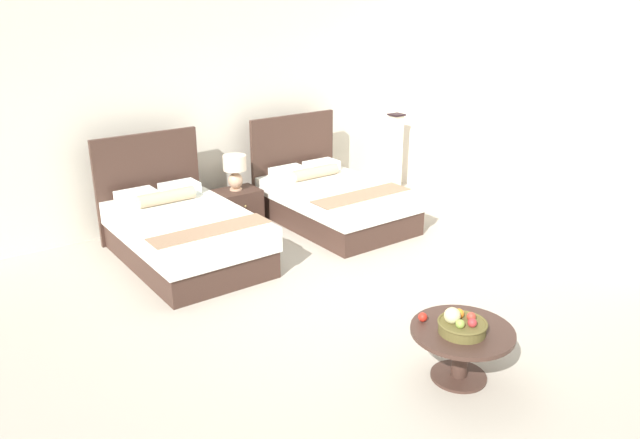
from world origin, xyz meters
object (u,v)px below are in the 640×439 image
floor_lamp_corner (395,152)px  bed_near_window (183,233)px  table_lamp (235,168)px  fruit_bowl (461,325)px  bed_near_corner (332,200)px  loose_apple (423,317)px  coffee_table (461,342)px  nightstand (237,207)px

floor_lamp_corner → bed_near_window: bearing=-170.5°
table_lamp → fruit_bowl: size_ratio=1.22×
bed_near_corner → loose_apple: bed_near_corner is taller
bed_near_corner → floor_lamp_corner: size_ratio=1.74×
coffee_table → floor_lamp_corner: (2.99, 4.11, 0.27)m
bed_near_corner → loose_apple: bearing=-114.8°
nightstand → coffee_table: size_ratio=0.71×
nightstand → table_lamp: 0.52m
bed_near_corner → table_lamp: (-1.06, 0.72, 0.45)m
bed_near_corner → coffee_table: bearing=-110.7°
table_lamp → coffee_table: table_lamp is taller
loose_apple → bed_near_window: bearing=101.5°
table_lamp → loose_apple: 3.97m
nightstand → loose_apple: 3.95m
coffee_table → fruit_bowl: bearing=-154.3°
bed_near_window → coffee_table: size_ratio=2.55×
bed_near_corner → fruit_bowl: (-1.37, -3.51, 0.21)m
bed_near_window → floor_lamp_corner: size_ratio=1.75×
bed_near_window → table_lamp: (1.08, 0.73, 0.42)m
bed_near_corner → floor_lamp_corner: bearing=20.6°
bed_near_window → loose_apple: bed_near_window is taller
nightstand → table_lamp: bearing=90.0°
loose_apple → bed_near_corner: bearing=65.2°
fruit_bowl → floor_lamp_corner: 5.13m
nightstand → table_lamp: table_lamp is taller
table_lamp → floor_lamp_corner: 2.73m
nightstand → table_lamp: (0.00, 0.02, 0.52)m
bed_near_window → bed_near_corner: bed_near_window is taller
nightstand → fruit_bowl: (-0.31, -4.21, 0.28)m
fruit_bowl → bed_near_window: bearing=102.4°
fruit_bowl → floor_lamp_corner: (3.03, 4.14, 0.08)m
nightstand → table_lamp: size_ratio=1.24×
bed_near_corner → bed_near_window: bearing=-179.8°
coffee_table → fruit_bowl: size_ratio=2.12×
coffee_table → loose_apple: loose_apple is taller
nightstand → fruit_bowl: fruit_bowl is taller
loose_apple → floor_lamp_corner: floor_lamp_corner is taller
bed_near_corner → loose_apple: size_ratio=27.58×
coffee_table → loose_apple: bearing=121.4°
nightstand → floor_lamp_corner: floor_lamp_corner is taller
coffee_table → floor_lamp_corner: bearing=54.0°
table_lamp → loose_apple: size_ratio=6.25×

